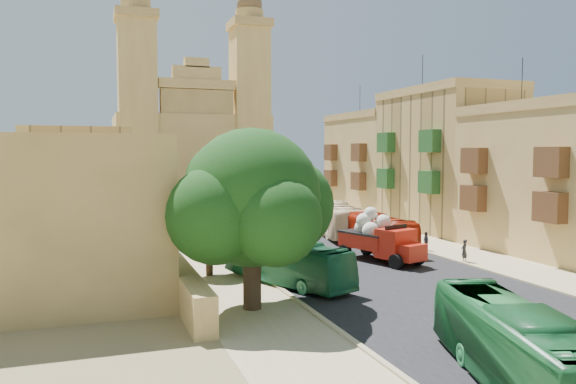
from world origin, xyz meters
TOP-DOWN VIEW (x-y plane):
  - ground at (0.00, 0.00)m, footprint 260.00×260.00m
  - road_surface at (0.00, 30.00)m, footprint 14.00×140.00m
  - sidewalk_east at (9.50, 30.00)m, footprint 5.00×140.00m
  - sidewalk_west at (-9.50, 30.00)m, footprint 5.00×140.00m
  - kerb_east at (7.00, 30.00)m, footprint 0.25×140.00m
  - kerb_west at (-7.00, 30.00)m, footprint 0.25×140.00m
  - townhouse_b at (15.95, 11.00)m, footprint 9.00×14.00m
  - townhouse_c at (15.95, 25.00)m, footprint 9.00×14.00m
  - townhouse_d at (15.95, 39.00)m, footprint 9.00×14.00m
  - west_wall at (-12.50, 20.00)m, footprint 1.00×40.00m
  - west_building_low at (-18.00, 18.00)m, footprint 10.00×28.00m
  - west_building_mid at (-18.00, 44.00)m, footprint 10.00×22.00m
  - church at (-0.00, 78.61)m, footprint 28.00×22.50m
  - ficus_tree at (-9.42, 4.01)m, footprint 8.74×8.04m
  - street_tree_a at (-10.00, 12.00)m, footprint 2.75×2.75m
  - street_tree_b at (-10.00, 24.00)m, footprint 3.24×3.24m
  - street_tree_c at (-10.00, 36.00)m, footprint 2.98×2.98m
  - street_tree_d at (-10.00, 48.00)m, footprint 3.20×3.20m
  - red_truck at (2.07, 12.47)m, footprint 4.23×6.77m
  - olive_pickup at (5.19, 24.57)m, footprint 3.18×4.43m
  - bus_green_south at (-4.00, -7.63)m, footprint 4.90×9.97m
  - bus_green_north at (-6.27, 8.30)m, footprint 5.49×9.37m
  - bus_red_east at (4.00, 17.19)m, footprint 2.48×10.04m
  - bus_cream_east at (4.00, 24.47)m, footprint 4.53×11.31m
  - car_blue_a at (-2.87, 17.82)m, footprint 1.67×3.38m
  - car_white_a at (-0.50, 32.22)m, footprint 2.54×4.62m
  - car_cream at (5.00, 23.49)m, footprint 4.05×5.34m
  - car_dkblue at (-4.17, 38.85)m, footprint 3.69×5.13m
  - car_white_b at (4.88, 44.25)m, footprint 2.41×4.31m
  - car_blue_b at (-3.50, 58.39)m, footprint 1.78×3.75m
  - pedestrian_a at (7.50, 10.47)m, footprint 0.67×0.58m
  - pedestrian_c at (7.50, 15.19)m, footprint 0.54×0.92m

SIDE VIEW (x-z plane):
  - ground at x=0.00m, z-range 0.00..0.00m
  - road_surface at x=0.00m, z-range 0.00..0.01m
  - sidewalk_east at x=9.50m, z-range 0.00..0.01m
  - sidewalk_west at x=-9.50m, z-range 0.00..0.01m
  - kerb_east at x=7.00m, z-range 0.00..0.12m
  - kerb_west at x=-7.00m, z-range 0.00..0.12m
  - car_blue_a at x=-2.87m, z-range 0.00..1.11m
  - car_blue_b at x=-3.50m, z-range 0.00..1.19m
  - car_cream at x=5.00m, z-range 0.00..1.35m
  - car_dkblue at x=-4.17m, z-range 0.00..1.38m
  - car_white_b at x=4.88m, z-range 0.00..1.38m
  - car_white_a at x=-0.50m, z-range 0.00..1.44m
  - pedestrian_c at x=7.50m, z-range 0.00..1.47m
  - pedestrian_a at x=7.50m, z-range 0.00..1.56m
  - olive_pickup at x=5.19m, z-range -0.02..1.66m
  - west_wall at x=-12.50m, z-range 0.00..1.80m
  - bus_green_north at x=-6.27m, z-range 0.00..2.57m
  - bus_green_south at x=-4.00m, z-range 0.00..2.71m
  - bus_red_east at x=4.00m, z-range 0.00..2.79m
  - bus_cream_east at x=4.00m, z-range 0.00..3.07m
  - red_truck at x=2.07m, z-range -0.23..3.51m
  - street_tree_a at x=-10.00m, z-range 0.70..4.93m
  - street_tree_c at x=-10.00m, z-range 0.77..5.36m
  - street_tree_d at x=-10.00m, z-range 0.83..5.74m
  - street_tree_b at x=-10.00m, z-range 0.84..5.82m
  - west_building_low at x=-18.00m, z-range 0.00..8.40m
  - west_building_mid at x=-18.00m, z-range 0.00..10.00m
  - ficus_tree at x=-9.42m, z-range 0.80..9.54m
  - townhouse_b at x=15.95m, z-range -1.79..13.11m
  - townhouse_d at x=15.95m, z-range -1.79..14.11m
  - townhouse_c at x=15.95m, z-range -1.79..15.61m
  - church at x=0.00m, z-range -8.63..27.67m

